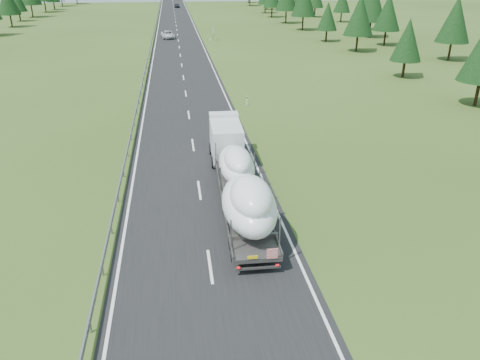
{
  "coord_description": "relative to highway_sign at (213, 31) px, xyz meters",
  "views": [
    {
      "loc": [
        -1.25,
        -19.82,
        13.89
      ],
      "look_at": [
        2.43,
        6.33,
        1.83
      ],
      "focal_mm": 35.0,
      "sensor_mm": 36.0,
      "label": 1
    }
  ],
  "objects": [
    {
      "name": "ground",
      "position": [
        -7.2,
        -80.0,
        -1.81
      ],
      "size": [
        400.0,
        400.0,
        0.0
      ],
      "primitive_type": "plane",
      "color": "#334C19",
      "rests_on": "ground"
    },
    {
      "name": "boat_truck",
      "position": [
        -4.77,
        -73.34,
        0.23
      ],
      "size": [
        3.05,
        17.75,
        3.95
      ],
      "color": "silver",
      "rests_on": "ground"
    },
    {
      "name": "distant_car_dark",
      "position": [
        -5.95,
        87.8,
        -1.08
      ],
      "size": [
        2.03,
        4.4,
        1.46
      ],
      "primitive_type": "imported",
      "rotation": [
        0.0,
        0.0,
        0.07
      ],
      "color": "black",
      "rests_on": "ground"
    },
    {
      "name": "guardrail",
      "position": [
        -12.5,
        19.94,
        -1.21
      ],
      "size": [
        0.1,
        400.0,
        0.76
      ],
      "color": "slate",
      "rests_on": "ground"
    },
    {
      "name": "distant_van",
      "position": [
        -9.32,
        4.55,
        -1.05
      ],
      "size": [
        3.07,
        5.7,
        1.52
      ],
      "primitive_type": "imported",
      "rotation": [
        0.0,
        0.0,
        0.1
      ],
      "color": "silver",
      "rests_on": "ground"
    },
    {
      "name": "marker_posts",
      "position": [
        -0.7,
        75.0,
        -1.27
      ],
      "size": [
        0.13,
        350.08,
        1.0
      ],
      "color": "silver",
      "rests_on": "ground"
    },
    {
      "name": "highway_sign",
      "position": [
        0.0,
        0.0,
        0.0
      ],
      "size": [
        0.08,
        0.9,
        2.6
      ],
      "color": "slate",
      "rests_on": "ground"
    },
    {
      "name": "road_surface",
      "position": [
        -7.2,
        20.0,
        -1.8
      ],
      "size": [
        10.0,
        400.0,
        0.02
      ],
      "primitive_type": "cube",
      "color": "black",
      "rests_on": "ground"
    }
  ]
}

